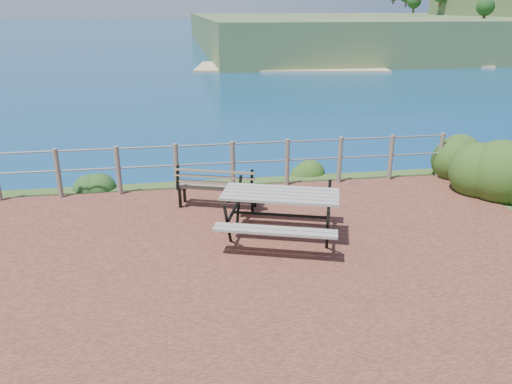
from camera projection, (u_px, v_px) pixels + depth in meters
ground at (259, 265)px, 7.38m from camera, size 10.00×7.00×0.12m
ocean at (174, 17)px, 192.45m from camera, size 1200.00×1200.00×0.00m
safety_railing at (233, 163)px, 10.28m from camera, size 9.40×0.10×1.00m
picnic_table at (280, 211)px, 8.05m from camera, size 2.00×1.55×0.78m
park_bench at (217, 180)px, 9.28m from camera, size 1.54×0.84×0.85m
shrub_right_front at (506, 198)px, 9.97m from camera, size 1.34×1.34×1.91m
shrub_right_edge at (457, 176)px, 11.29m from camera, size 1.11×1.11×1.59m
shrub_lip_west at (89, 188)px, 10.53m from camera, size 0.73×0.73×0.45m
shrub_lip_east at (307, 171)px, 11.59m from camera, size 0.69×0.69×0.40m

